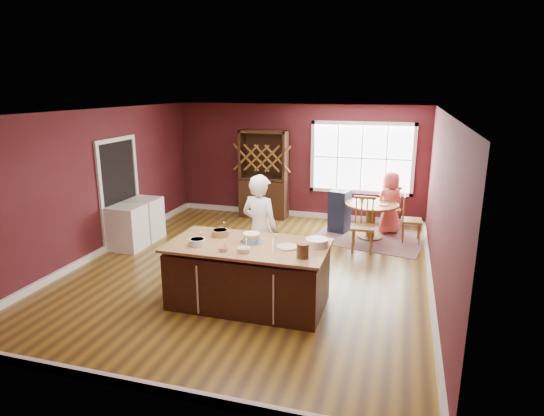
{
  "coord_description": "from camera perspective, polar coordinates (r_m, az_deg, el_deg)",
  "views": [
    {
      "loc": [
        2.42,
        -7.02,
        3.08
      ],
      "look_at": [
        0.29,
        0.26,
        1.05
      ],
      "focal_mm": 30.0,
      "sensor_mm": 36.0,
      "label": 1
    }
  ],
  "objects": [
    {
      "name": "bowl_yellow",
      "position": [
        6.83,
        -6.51,
        -3.12
      ],
      "size": [
        0.26,
        0.26,
        0.1
      ],
      "primitive_type": "cylinder",
      "color": "olive",
      "rests_on": "kitchen_island"
    },
    {
      "name": "toddler",
      "position": [
        10.0,
        8.3,
        1.69
      ],
      "size": [
        0.18,
        0.14,
        0.26
      ],
      "primitive_type": null,
      "color": "#8CA5BF",
      "rests_on": "high_chair"
    },
    {
      "name": "baker",
      "position": [
        7.17,
        -1.49,
        -2.77
      ],
      "size": [
        0.75,
        0.6,
        1.79
      ],
      "primitive_type": "imported",
      "rotation": [
        0.0,
        0.0,
        2.84
      ],
      "color": "white",
      "rests_on": "ground"
    },
    {
      "name": "rug",
      "position": [
        9.81,
        12.18,
        -3.64
      ],
      "size": [
        2.51,
        2.12,
        0.01
      ],
      "primitive_type": "cube",
      "rotation": [
        0.0,
        0.0,
        -0.2
      ],
      "color": "brown",
      "rests_on": "ground"
    },
    {
      "name": "chair_east",
      "position": [
        9.66,
        17.15,
        -1.25
      ],
      "size": [
        0.41,
        0.43,
        0.98
      ],
      "primitive_type": null,
      "rotation": [
        0.0,
        0.0,
        1.62
      ],
      "color": "#9C5024",
      "rests_on": "ground"
    },
    {
      "name": "layer_cake",
      "position": [
        6.52,
        -2.58,
        -3.75
      ],
      "size": [
        0.34,
        0.34,
        0.14
      ],
      "primitive_type": null,
      "color": "white",
      "rests_on": "kitchen_island"
    },
    {
      "name": "hutch",
      "position": [
        10.92,
        -1.02,
        4.24
      ],
      "size": [
        1.14,
        0.48,
        2.1
      ],
      "primitive_type": "cube",
      "color": "#311D0D",
      "rests_on": "ground"
    },
    {
      "name": "chair_south",
      "position": [
        8.84,
        11.35,
        -2.08
      ],
      "size": [
        0.45,
        0.43,
        1.06
      ],
      "primitive_type": null,
      "rotation": [
        0.0,
        0.0,
        0.02
      ],
      "color": "brown",
      "rests_on": "ground"
    },
    {
      "name": "seated_woman",
      "position": [
        10.06,
        14.56,
        0.64
      ],
      "size": [
        0.78,
        0.74,
        1.35
      ],
      "primitive_type": "imported",
      "rotation": [
        0.0,
        0.0,
        3.81
      ],
      "color": "#DC5C57",
      "rests_on": "ground"
    },
    {
      "name": "bowl_olive",
      "position": [
        6.15,
        -3.6,
        -5.28
      ],
      "size": [
        0.17,
        0.17,
        0.06
      ],
      "primitive_type": "cylinder",
      "color": "beige",
      "rests_on": "kitchen_island"
    },
    {
      "name": "table_plate",
      "position": [
        9.53,
        13.79,
        0.43
      ],
      "size": [
        0.22,
        0.22,
        0.02
      ],
      "primitive_type": "cylinder",
      "color": "beige",
      "rests_on": "dining_table"
    },
    {
      "name": "dinner_plate",
      "position": [
        6.33,
        1.95,
        -4.89
      ],
      "size": [
        0.3,
        0.3,
        0.02
      ],
      "primitive_type": "cylinder",
      "color": "beige",
      "rests_on": "kitchen_island"
    },
    {
      "name": "table_cup",
      "position": [
        9.8,
        11.26,
        1.19
      ],
      "size": [
        0.12,
        0.12,
        0.09
      ],
      "primitive_type": "imported",
      "rotation": [
        0.0,
        0.0,
        -0.04
      ],
      "color": "silver",
      "rests_on": "dining_table"
    },
    {
      "name": "high_chair",
      "position": [
        9.99,
        8.48,
        -0.28
      ],
      "size": [
        0.48,
        0.48,
        0.96
      ],
      "primitive_type": null,
      "rotation": [
        0.0,
        0.0,
        -0.28
      ],
      "color": "black",
      "rests_on": "ground"
    },
    {
      "name": "white_tub",
      "position": [
        6.39,
        5.66,
        -4.33
      ],
      "size": [
        0.32,
        0.32,
        0.11
      ],
      "primitive_type": "cylinder",
      "color": "silver",
      "rests_on": "kitchen_island"
    },
    {
      "name": "room_shell",
      "position": [
        7.63,
        -2.68,
        1.85
      ],
      "size": [
        7.0,
        7.0,
        7.0
      ],
      "color": "brown",
      "rests_on": "ground"
    },
    {
      "name": "washer",
      "position": [
        9.27,
        -17.68,
        -2.35
      ],
      "size": [
        0.6,
        0.58,
        0.87
      ],
      "primitive_type": "cube",
      "color": "silver",
      "rests_on": "ground"
    },
    {
      "name": "dryer",
      "position": [
        9.78,
        -15.62,
        -1.31
      ],
      "size": [
        0.6,
        0.58,
        0.86
      ],
      "primitive_type": "cube",
      "color": "white",
      "rests_on": "ground"
    },
    {
      "name": "drinking_glass",
      "position": [
        6.34,
        0.35,
        -4.23
      ],
      "size": [
        0.07,
        0.07,
        0.15
      ],
      "primitive_type": "cylinder",
      "color": "silver",
      "rests_on": "kitchen_island"
    },
    {
      "name": "bowl_blue",
      "position": [
        6.49,
        -9.36,
        -4.23
      ],
      "size": [
        0.24,
        0.24,
        0.09
      ],
      "primitive_type": "cylinder",
      "color": "white",
      "rests_on": "kitchen_island"
    },
    {
      "name": "chair_north",
      "position": [
        10.38,
        14.56,
        0.15
      ],
      "size": [
        0.49,
        0.47,
        1.02
      ],
      "primitive_type": null,
      "rotation": [
        0.0,
        0.0,
        3.3
      ],
      "color": "brown",
      "rests_on": "ground"
    },
    {
      "name": "kitchen_island",
      "position": [
        6.65,
        -2.96,
        -8.46
      ],
      "size": [
        2.27,
        1.19,
        0.92
      ],
      "color": "black",
      "rests_on": "ground"
    },
    {
      "name": "window",
      "position": [
        10.65,
        11.19,
        6.15
      ],
      "size": [
        2.36,
        0.1,
        1.66
      ],
      "primitive_type": null,
      "color": "white",
      "rests_on": "room_shell"
    },
    {
      "name": "bowl_pink",
      "position": [
        6.22,
        -6.22,
        -5.16
      ],
      "size": [
        0.14,
        0.14,
        0.05
      ],
      "primitive_type": "cylinder",
      "color": "silver",
      "rests_on": "kitchen_island"
    },
    {
      "name": "doorway",
      "position": [
        9.56,
        -18.55,
        1.77
      ],
      "size": [
        0.08,
        1.26,
        2.13
      ],
      "primitive_type": null,
      "color": "white",
      "rests_on": "room_shell"
    },
    {
      "name": "dining_table",
      "position": [
        9.66,
        12.35,
        -0.67
      ],
      "size": [
        1.09,
        1.09,
        0.75
      ],
      "color": "brown",
      "rests_on": "ground"
    },
    {
      "name": "stoneware_crock",
      "position": [
        5.95,
        3.87,
        -5.35
      ],
      "size": [
        0.16,
        0.16,
        0.19
      ],
      "primitive_type": "cylinder",
      "color": "brown",
      "rests_on": "kitchen_island"
    }
  ]
}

